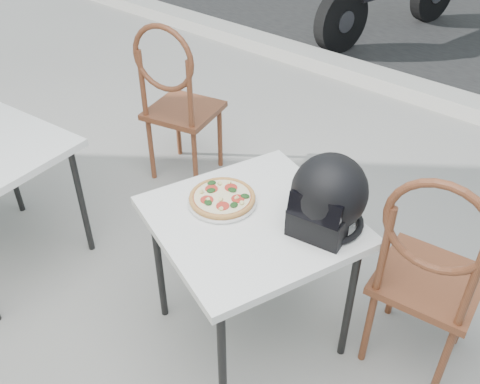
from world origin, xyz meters
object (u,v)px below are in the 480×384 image
Objects in this scene: plate at (222,201)px; cafe_chair_main at (430,268)px; cafe_table_main at (252,230)px; pizza at (222,197)px; helmet at (328,197)px; cafe_chair_side at (176,96)px.

cafe_chair_main reaches higher than plate.
pizza is at bearing -179.24° from cafe_table_main.
cafe_chair_main is (0.38, 0.16, -0.24)m from helmet.
plate is 1.19m from cafe_chair_side.
cafe_chair_side reaches higher than plate.
helmet is at bearing 32.23° from cafe_table_main.
cafe_chair_side is at bearing 144.80° from plate.
plate is 0.32× the size of cafe_chair_side.
helmet is (0.38, 0.15, 0.12)m from plate.
cafe_chair_main is at bearing 154.33° from cafe_chair_side.
plate is at bearing -167.29° from helmet.
cafe_chair_main is (0.61, 0.31, -0.05)m from cafe_table_main.
cafe_chair_side is at bearing 148.64° from cafe_table_main.
pizza is 0.95× the size of helmet.
pizza is at bearing 15.92° from cafe_chair_main.
plate is 0.98× the size of helmet.
cafe_table_main is 0.16m from plate.
cafe_table_main is 0.34m from helmet.
cafe_chair_main is (0.76, 0.31, -0.14)m from pizza.
cafe_chair_side is (-0.97, 0.68, -0.13)m from pizza.
cafe_chair_main is 1.77m from cafe_chair_side.
cafe_chair_side is (-1.35, 0.53, -0.24)m from helmet.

